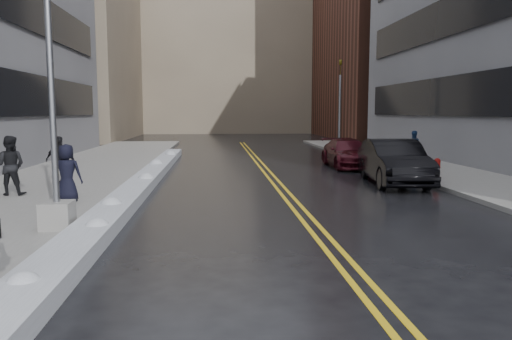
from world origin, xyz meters
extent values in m
plane|color=black|center=(0.00, 0.00, 0.00)|extent=(160.00, 160.00, 0.00)
cube|color=gray|center=(-5.75, 10.00, 0.07)|extent=(5.50, 50.00, 0.15)
cube|color=gray|center=(10.00, 10.00, 0.07)|extent=(4.00, 50.00, 0.15)
cube|color=gold|center=(2.35, 10.00, 0.00)|extent=(0.12, 50.00, 0.01)
cube|color=gold|center=(2.65, 10.00, 0.00)|extent=(0.12, 50.00, 0.01)
cube|color=silver|center=(-2.45, 8.00, 0.17)|extent=(0.90, 30.00, 0.34)
cube|color=gray|center=(-15.50, 44.00, 9.00)|extent=(14.00, 22.00, 18.00)
cube|color=#562D21|center=(19.00, 42.00, 14.00)|extent=(14.00, 20.00, 28.00)
cube|color=gray|center=(2.00, 60.00, 11.00)|extent=(36.00, 16.00, 22.00)
cube|color=gray|center=(-3.30, 2.00, 0.45)|extent=(0.65, 0.65, 0.60)
cylinder|color=gray|center=(-3.30, 2.00, 4.25)|extent=(0.14, 0.14, 7.00)
cylinder|color=maroon|center=(9.00, 10.00, 0.45)|extent=(0.24, 0.24, 0.60)
sphere|color=maroon|center=(9.00, 10.00, 0.75)|extent=(0.26, 0.26, 0.26)
cylinder|color=maroon|center=(9.00, 10.00, 0.50)|extent=(0.25, 0.10, 0.10)
cylinder|color=gray|center=(8.50, 24.00, 2.65)|extent=(0.14, 0.14, 5.00)
imported|color=#594C0C|center=(8.50, 24.00, 5.65)|extent=(0.16, 0.20, 1.00)
imported|color=black|center=(-6.13, 6.71, 1.07)|extent=(0.90, 0.70, 1.84)
imported|color=black|center=(-4.02, 5.32, 0.98)|extent=(0.84, 0.57, 1.66)
imported|color=black|center=(-5.31, 8.98, 1.01)|extent=(1.02, 0.45, 1.71)
imported|color=navy|center=(10.52, 16.21, 0.94)|extent=(0.78, 0.61, 1.57)
imported|color=black|center=(6.87, 9.02, 0.84)|extent=(2.24, 5.25, 1.68)
imported|color=#3B0911|center=(6.65, 14.83, 0.69)|extent=(1.96, 4.76, 1.38)
camera|label=1|loc=(0.21, -9.12, 2.72)|focal=35.00mm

